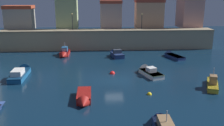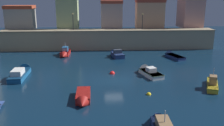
{
  "view_description": "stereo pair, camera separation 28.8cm",
  "coord_description": "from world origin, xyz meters",
  "views": [
    {
      "loc": [
        -2.22,
        -32.64,
        11.62
      ],
      "look_at": [
        0.0,
        5.07,
        1.09
      ],
      "focal_mm": 40.45,
      "sensor_mm": 36.0,
      "label": 1
    },
    {
      "loc": [
        -1.93,
        -32.65,
        11.62
      ],
      "look_at": [
        0.0,
        5.07,
        1.09
      ],
      "focal_mm": 40.45,
      "sensor_mm": 36.0,
      "label": 2
    }
  ],
  "objects": [
    {
      "name": "ground_plane",
      "position": [
        0.0,
        0.0,
        0.0
      ],
      "size": [
        112.73,
        112.73,
        0.0
      ],
      "primitive_type": "plane",
      "color": "#0C2338"
    },
    {
      "name": "quay_wall",
      "position": [
        0.0,
        20.37,
        2.09
      ],
      "size": [
        44.64,
        3.46,
        4.15
      ],
      "color": "tan",
      "rests_on": "ground"
    },
    {
      "name": "old_town_backdrop",
      "position": [
        3.14,
        24.3,
        7.55
      ],
      "size": [
        43.3,
        6.22,
        8.78
      ],
      "color": "#A9A192",
      "rests_on": "ground"
    },
    {
      "name": "quay_lamp_0",
      "position": [
        -7.32,
        20.37,
        6.44
      ],
      "size": [
        0.32,
        0.32,
        3.45
      ],
      "color": "black",
      "rests_on": "quay_wall"
    },
    {
      "name": "quay_lamp_1",
      "position": [
        7.19,
        20.37,
        6.36
      ],
      "size": [
        0.32,
        0.32,
        3.31
      ],
      "color": "black",
      "rests_on": "quay_wall"
    },
    {
      "name": "moored_boat_0",
      "position": [
        -13.3,
        2.88,
        0.48
      ],
      "size": [
        1.99,
        7.12,
        1.93
      ],
      "rotation": [
        0.0,
        0.0,
        1.59
      ],
      "color": "#195689",
      "rests_on": "ground"
    },
    {
      "name": "moored_boat_3",
      "position": [
        1.3,
        13.62,
        0.47
      ],
      "size": [
        2.66,
        4.64,
        1.93
      ],
      "rotation": [
        0.0,
        0.0,
        1.79
      ],
      "color": "navy",
      "rests_on": "ground"
    },
    {
      "name": "moored_boat_4",
      "position": [
        5.18,
        2.61,
        0.39
      ],
      "size": [
        3.43,
        5.7,
        1.85
      ],
      "rotation": [
        0.0,
        0.0,
        1.89
      ],
      "color": "white",
      "rests_on": "ground"
    },
    {
      "name": "moored_boat_5",
      "position": [
        12.6,
        -2.65,
        0.46
      ],
      "size": [
        3.4,
        5.87,
        2.85
      ],
      "rotation": [
        0.0,
        0.0,
        1.17
      ],
      "color": "gold",
      "rests_on": "ground"
    },
    {
      "name": "moored_boat_6",
      "position": [
        11.57,
        12.42,
        0.3
      ],
      "size": [
        3.35,
        5.53,
        1.61
      ],
      "rotation": [
        0.0,
        0.0,
        1.91
      ],
      "color": "navy",
      "rests_on": "ground"
    },
    {
      "name": "moored_boat_7",
      "position": [
        -8.54,
        14.7,
        0.52
      ],
      "size": [
        1.66,
        4.9,
        2.8
      ],
      "rotation": [
        0.0,
        0.0,
        -1.59
      ],
      "color": "red",
      "rests_on": "ground"
    },
    {
      "name": "moored_boat_8",
      "position": [
        -3.82,
        -6.7,
        0.43
      ],
      "size": [
        1.63,
        4.68,
        1.47
      ],
      "rotation": [
        0.0,
        0.0,
        -1.55
      ],
      "color": "red",
      "rests_on": "ground"
    },
    {
      "name": "mooring_buoy_0",
      "position": [
        -0.07,
        3.04,
        0.0
      ],
      "size": [
        0.79,
        0.79,
        0.79
      ],
      "primitive_type": "sphere",
      "color": "red",
      "rests_on": "ground"
    },
    {
      "name": "mooring_buoy_1",
      "position": [
        3.83,
        -5.18,
        0.0
      ],
      "size": [
        0.57,
        0.57,
        0.57
      ],
      "primitive_type": "sphere",
      "color": "yellow",
      "rests_on": "ground"
    }
  ]
}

